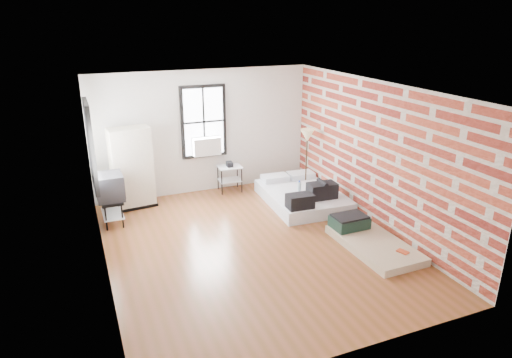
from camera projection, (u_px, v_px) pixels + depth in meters
name	position (u px, v px, depth m)	size (l,w,h in m)	color
ground	(253.00, 245.00, 8.20)	(6.00, 6.00, 0.00)	brown
room_shell	(257.00, 146.00, 8.01)	(5.02, 6.02, 2.80)	silver
mattress_main	(303.00, 195.00, 9.99)	(1.64, 2.15, 0.66)	silver
mattress_bare	(368.00, 239.00, 8.19)	(0.97, 1.79, 0.38)	tan
wardrobe	(132.00, 168.00, 9.61)	(0.92, 0.59, 1.73)	black
side_table	(230.00, 171.00, 10.58)	(0.57, 0.47, 0.71)	black
floor_lamp	(307.00, 139.00, 10.32)	(0.32, 0.32, 1.48)	black
tv_stand	(110.00, 188.00, 8.84)	(0.52, 0.73, 1.02)	black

